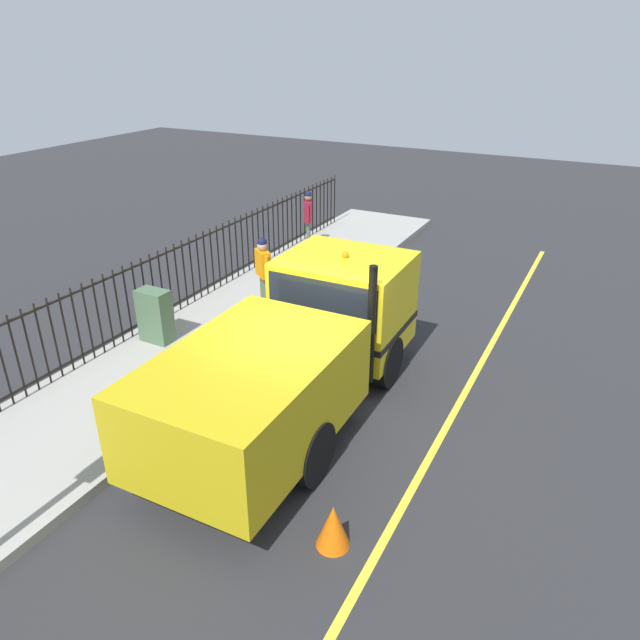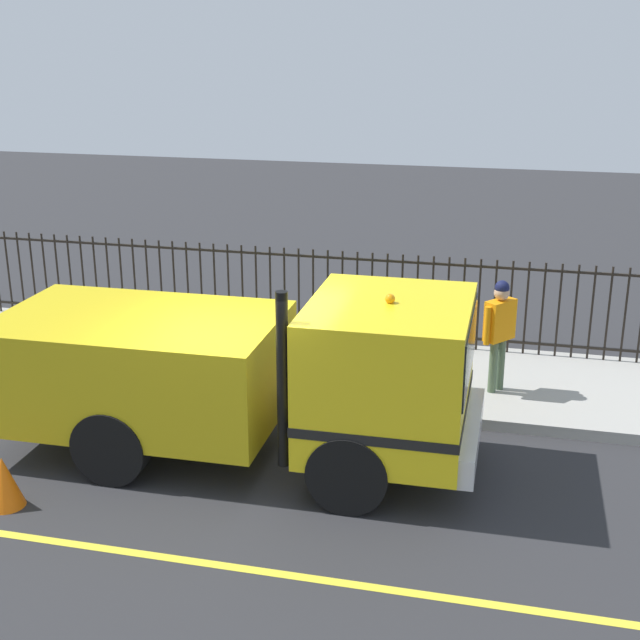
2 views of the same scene
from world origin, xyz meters
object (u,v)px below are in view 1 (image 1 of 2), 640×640
(work_truck, at_px, (304,341))
(traffic_cone, at_px, (333,526))
(worker_standing, at_px, (263,266))
(utility_cabinet, at_px, (155,316))
(pedestrian_distant, at_px, (308,213))

(work_truck, bearing_deg, traffic_cone, -55.36)
(work_truck, bearing_deg, worker_standing, 132.37)
(worker_standing, xyz_separation_m, utility_cabinet, (1.12, 2.35, -0.49))
(utility_cabinet, xyz_separation_m, traffic_cone, (-5.57, 3.07, -0.41))
(work_truck, height_order, worker_standing, work_truck)
(utility_cabinet, bearing_deg, pedestrian_distant, -88.77)
(utility_cabinet, relative_size, traffic_cone, 1.78)
(traffic_cone, bearing_deg, worker_standing, -50.59)
(utility_cabinet, bearing_deg, work_truck, 172.99)
(worker_standing, height_order, traffic_cone, worker_standing)
(work_truck, distance_m, traffic_cone, 3.33)
(pedestrian_distant, distance_m, traffic_cone, 11.43)
(worker_standing, bearing_deg, pedestrian_distant, 143.58)
(worker_standing, distance_m, traffic_cone, 7.08)
(worker_standing, height_order, utility_cabinet, worker_standing)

